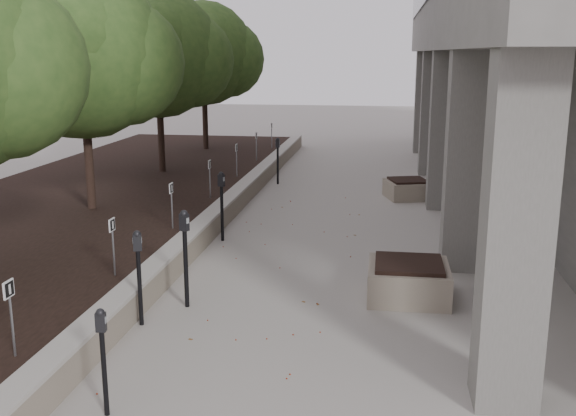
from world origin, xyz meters
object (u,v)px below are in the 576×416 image
Objects in this scene: parking_meter_1 at (104,363)px; planter_back at (408,189)px; crabapple_tree_4 at (159,81)px; parking_meter_4 at (222,207)px; parking_meter_2 at (139,278)px; parking_meter_3 at (186,259)px; crabapple_tree_5 at (204,76)px; parking_meter_5 at (278,161)px; planter_front at (408,280)px; crabapple_tree_3 at (84,90)px.

parking_meter_1 is 12.55m from planter_back.
crabapple_tree_4 reaches higher than parking_meter_4.
parking_meter_2 is 0.92× the size of parking_meter_3.
crabapple_tree_4 is 13.72m from parking_meter_1.
parking_meter_1 is (3.78, -12.96, -2.49)m from crabapple_tree_4.
parking_meter_3 reaches higher than parking_meter_2.
planter_back is (7.41, -5.95, -2.85)m from crabapple_tree_5.
planter_front is at bearing -66.35° from parking_meter_5.
crabapple_tree_4 reaches higher than parking_meter_3.
planter_front is at bearing -91.51° from planter_back.
planter_front is (3.49, 0.94, -0.49)m from parking_meter_3.
parking_meter_5 is (3.50, 5.52, -2.40)m from crabapple_tree_3.
crabapple_tree_4 is 5.00m from crabapple_tree_5.
parking_meter_3 is (3.72, -4.68, -2.33)m from crabapple_tree_3.
crabapple_tree_4 is 4.28m from parking_meter_5.
crabapple_tree_5 is at bearing 141.24° from planter_back.
crabapple_tree_5 is at bearing 81.64° from parking_meter_2.
parking_meter_5 is at bearing 111.45° from parking_meter_3.
parking_meter_4 is (-0.43, 7.07, 0.12)m from parking_meter_1.
parking_meter_2 is 1.27× the size of planter_back.
crabapple_tree_5 is 4.74× the size of planter_back.
parking_meter_5 is 1.09× the size of planter_front.
planter_back is at bearing -18.70° from parking_meter_5.
parking_meter_2 reaches higher than planter_back.
planter_back is at bearing 69.32° from parking_meter_4.
parking_meter_3 is (0.46, 0.80, 0.07)m from parking_meter_2.
parking_meter_3 is (-0.07, 3.27, 0.16)m from parking_meter_1.
crabapple_tree_5 is 9.92m from planter_back.
parking_meter_2 is 1.11× the size of planter_front.
parking_meter_5 reaches higher than planter_back.
parking_meter_1 is at bearing -64.57° from crabapple_tree_3.
planter_back is at bearing 46.22° from parking_meter_2.
crabapple_tree_5 reaches higher than planter_back.
crabapple_tree_4 reaches higher than parking_meter_5.
crabapple_tree_5 is at bearing 90.00° from crabapple_tree_3.
parking_meter_4 is (3.35, -5.89, -2.37)m from crabapple_tree_4.
parking_meter_4 is at bearing -60.36° from crabapple_tree_4.
parking_meter_1 is 0.87× the size of parking_meter_2.
crabapple_tree_4 is 3.74× the size of parking_meter_2.
crabapple_tree_5 reaches higher than parking_meter_2.
parking_meter_3 is 9.50m from planter_back.
planter_back is (4.06, 4.94, -0.49)m from parking_meter_4.
crabapple_tree_5 is 18.52m from parking_meter_1.
parking_meter_3 is at bearing -86.95° from parking_meter_5.
parking_meter_1 is 0.80× the size of parking_meter_3.
parking_meter_1 is at bearing -68.56° from parking_meter_3.
parking_meter_1 is 0.88× the size of parking_meter_5.
crabapple_tree_4 is 11.68m from planter_front.
crabapple_tree_5 is 3.74× the size of parking_meter_2.
planter_back is (7.41, -0.95, -2.85)m from crabapple_tree_4.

